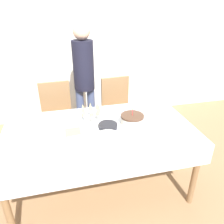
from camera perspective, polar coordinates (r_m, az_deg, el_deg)
ground_plane at (r=2.67m, az=-2.81°, el=-18.61°), size 12.00×12.00×0.00m
wall_back at (r=3.71m, az=-8.99°, el=18.06°), size 8.00×0.05×2.70m
dining_table at (r=2.24m, az=-3.19°, el=-6.60°), size 1.88×1.03×0.77m
dining_chair_far_left at (r=3.00m, az=-14.05°, el=-0.90°), size 0.44×0.44×0.98m
dining_chair_far_right at (r=3.09m, az=1.45°, el=0.77°), size 0.46×0.46×0.98m
birthday_cake at (r=2.25m, az=5.29°, el=-1.97°), size 0.24×0.24×0.18m
champagne_tray at (r=2.30m, az=-5.22°, el=-0.20°), size 0.29×0.29×0.18m
plate_stack_main at (r=2.00m, az=-1.06°, el=-6.84°), size 0.23×0.23×0.05m
plate_stack_dessert at (r=2.19m, az=-1.08°, el=-3.64°), size 0.19×0.19×0.04m
cake_knife at (r=2.15m, az=8.66°, el=-5.25°), size 0.29×0.10×0.00m
fork_pile at (r=2.05m, az=-9.39°, el=-6.74°), size 0.17×0.07×0.02m
napkin_pile at (r=2.16m, az=-10.17°, el=-5.15°), size 0.15×0.15×0.01m
person_standing at (r=3.03m, az=-7.35°, el=9.76°), size 0.28×0.28×1.69m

